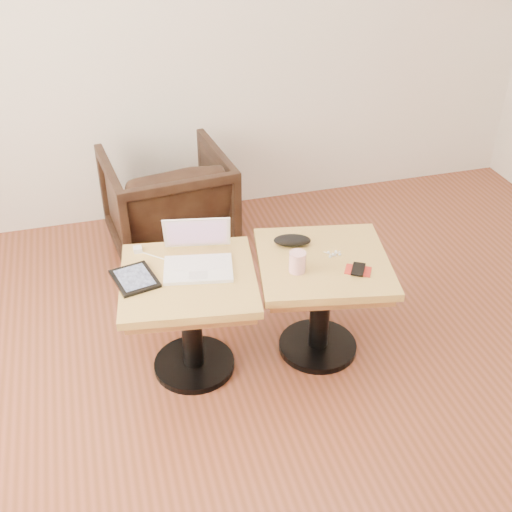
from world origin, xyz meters
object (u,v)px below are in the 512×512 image
object	(u,v)px
side_table_left	(190,300)
side_table_right	(322,283)
laptop	(198,257)
armchair	(168,203)
striped_cup	(297,262)

from	to	relation	value
side_table_left	side_table_right	world-z (taller)	same
side_table_right	side_table_left	bearing A→B (deg)	-172.42
laptop	armchair	size ratio (longest dim) A/B	0.50
side_table_right	laptop	size ratio (longest dim) A/B	1.97
side_table_right	striped_cup	xyz separation A→B (m)	(-0.15, -0.06, 0.19)
laptop	striped_cup	xyz separation A→B (m)	(0.42, -0.17, 0.01)
striped_cup	armchair	bearing A→B (deg)	108.98
laptop	armchair	xyz separation A→B (m)	(0.01, 1.02, -0.26)
side_table_right	striped_cup	size ratio (longest dim) A/B	7.18
side_table_right	armchair	size ratio (longest dim) A/B	0.98
armchair	laptop	bearing A→B (deg)	83.65
striped_cup	armchair	distance (m)	1.29
side_table_left	laptop	world-z (taller)	laptop
side_table_left	armchair	size ratio (longest dim) A/B	0.95
side_table_left	striped_cup	xyz separation A→B (m)	(0.48, -0.09, 0.19)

